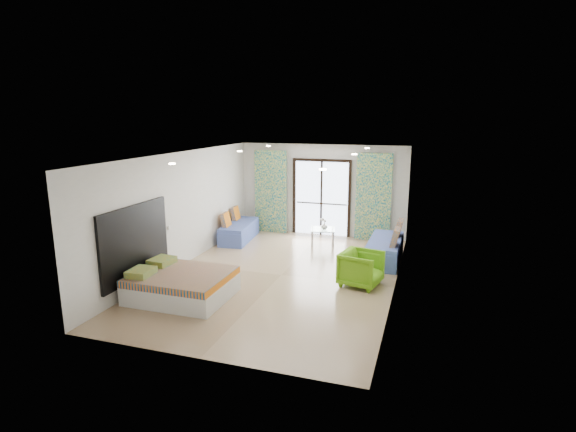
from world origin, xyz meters
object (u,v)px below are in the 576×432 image
(armchair, at_px, (361,267))
(daybed_left, at_px, (239,230))
(coffee_table, at_px, (323,231))
(daybed_right, at_px, (385,249))
(bed, at_px, (181,285))

(armchair, bearing_deg, daybed_left, 69.63)
(coffee_table, bearing_deg, daybed_right, -27.62)
(bed, relative_size, armchair, 2.28)
(daybed_right, bearing_deg, bed, -134.52)
(coffee_table, xyz_separation_m, armchair, (1.51, -2.79, 0.02))
(daybed_left, bearing_deg, bed, -87.68)
(daybed_left, relative_size, daybed_right, 0.95)
(bed, xyz_separation_m, coffee_table, (1.77, 4.54, 0.12))
(bed, xyz_separation_m, armchair, (3.28, 1.75, 0.14))
(daybed_left, bearing_deg, armchair, -38.53)
(armchair, bearing_deg, coffee_table, 40.28)
(daybed_left, distance_m, armchair, 4.63)
(daybed_right, relative_size, armchair, 2.41)
(daybed_right, bearing_deg, daybed_left, 172.00)
(daybed_right, distance_m, coffee_table, 2.06)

